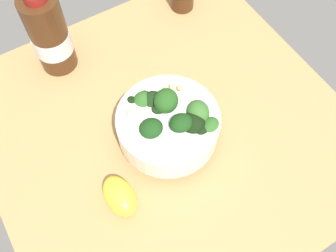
{
  "coord_description": "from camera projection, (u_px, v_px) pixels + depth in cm",
  "views": [
    {
      "loc": [
        -17.13,
        -28.84,
        59.57
      ],
      "look_at": [
        -1.0,
        -2.25,
        4.0
      ],
      "focal_mm": 40.83,
      "sensor_mm": 36.0,
      "label": 1
    }
  ],
  "objects": [
    {
      "name": "ground_plane",
      "position": [
        166.0,
        130.0,
        0.7
      ],
      "size": [
        61.9,
        61.9,
        3.77
      ],
      "primitive_type": "cube",
      "color": "tan"
    },
    {
      "name": "bowl_of_broccoli",
      "position": [
        169.0,
        123.0,
        0.63
      ],
      "size": [
        17.04,
        17.04,
        9.99
      ],
      "color": "white",
      "rests_on": "ground_plane"
    },
    {
      "name": "lemon_wedge",
      "position": [
        120.0,
        196.0,
        0.6
      ],
      "size": [
        4.83,
        7.4,
        4.02
      ],
      "primitive_type": "ellipsoid",
      "rotation": [
        0.0,
        0.0,
        1.61
      ],
      "color": "yellow",
      "rests_on": "ground_plane"
    },
    {
      "name": "bottle_short",
      "position": [
        50.0,
        35.0,
        0.68
      ],
      "size": [
        7.04,
        7.04,
        17.58
      ],
      "color": "#472814",
      "rests_on": "ground_plane"
    }
  ]
}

